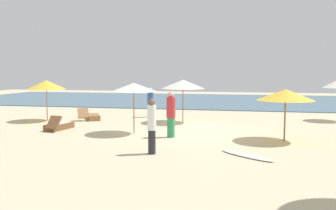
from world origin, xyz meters
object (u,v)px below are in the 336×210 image
object	(u,v)px
umbrella_4	(46,85)
person_1	(171,114)
umbrella_3	(286,95)
person_2	(150,102)
person_0	(152,126)
lounger_3	(93,117)
umbrella_0	(183,84)
lounger_0	(59,126)
surfboard	(246,155)
umbrella_1	(134,87)

from	to	relation	value
umbrella_4	person_1	size ratio (longest dim) A/B	1.17
umbrella_3	person_2	size ratio (longest dim) A/B	1.27
umbrella_4	person_2	size ratio (longest dim) A/B	1.27
person_0	person_2	world-z (taller)	person_0
person_2	umbrella_3	bearing A→B (deg)	-40.61
umbrella_4	umbrella_3	bearing A→B (deg)	-15.16
person_0	person_2	xyz separation A→B (m)	(-2.43, 9.15, -0.08)
lounger_3	umbrella_0	bearing A→B (deg)	-0.30
lounger_0	surfboard	bearing A→B (deg)	-23.15
umbrella_0	lounger_0	distance (m)	6.52
person_1	surfboard	bearing A→B (deg)	-42.85
umbrella_0	lounger_3	distance (m)	5.38
umbrella_0	lounger_0	world-z (taller)	umbrella_0
lounger_0	person_1	xyz separation A→B (m)	(5.43, -0.81, 0.77)
umbrella_3	surfboard	bearing A→B (deg)	-115.93
umbrella_1	person_1	distance (m)	2.12
lounger_0	person_1	distance (m)	5.55
umbrella_3	lounger_0	xyz separation A→B (m)	(-9.89, 0.66, -1.61)
person_1	umbrella_1	bearing A→B (deg)	162.14
person_1	person_2	xyz separation A→B (m)	(-2.44, 6.07, -0.08)
lounger_0	umbrella_1	bearing A→B (deg)	-3.89
umbrella_1	person_1	world-z (taller)	umbrella_1
umbrella_0	person_2	world-z (taller)	umbrella_0
umbrella_3	umbrella_0	bearing A→B (deg)	138.57
lounger_3	person_0	bearing A→B (deg)	-54.53
umbrella_0	surfboard	world-z (taller)	umbrella_0
person_2	surfboard	bearing A→B (deg)	-58.39
lounger_0	person_1	size ratio (longest dim) A/B	0.94
lounger_3	umbrella_3	bearing A→B (deg)	-23.14
umbrella_0	person_2	size ratio (longest dim) A/B	1.30
umbrella_4	person_1	xyz separation A→B (m)	(7.50, -3.40, -1.00)
umbrella_1	surfboard	size ratio (longest dim) A/B	1.16
person_2	surfboard	xyz separation A→B (m)	(5.46, -8.87, -0.83)
lounger_0	lounger_3	size ratio (longest dim) A/B	0.98
lounger_3	person_0	world-z (taller)	person_0
umbrella_3	lounger_3	xyz separation A→B (m)	(-9.75, 4.17, -1.62)
umbrella_1	lounger_3	bearing A→B (deg)	133.31
umbrella_3	umbrella_4	size ratio (longest dim) A/B	1.00
lounger_3	umbrella_1	bearing A→B (deg)	-46.69
umbrella_3	person_2	bearing A→B (deg)	139.39
umbrella_4	lounger_0	xyz separation A→B (m)	(2.06, -2.58, -1.77)
person_0	person_2	distance (m)	9.47
person_0	umbrella_3	bearing A→B (deg)	35.94
lounger_3	person_1	distance (m)	6.88
lounger_3	person_2	xyz separation A→B (m)	(2.85, 1.75, 0.70)
person_0	lounger_0	bearing A→B (deg)	144.28
umbrella_4	lounger_0	bearing A→B (deg)	-51.39
lounger_3	person_2	size ratio (longest dim) A/B	1.04
lounger_0	umbrella_4	bearing A→B (deg)	128.61
umbrella_0	person_2	distance (m)	3.05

